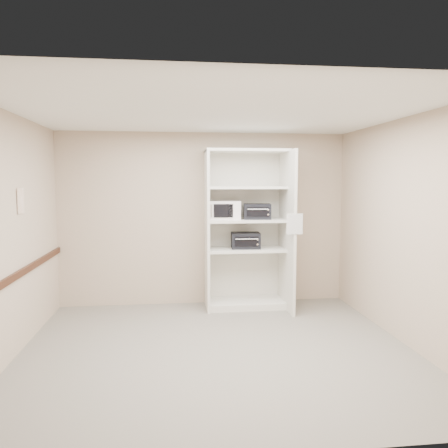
{
  "coord_description": "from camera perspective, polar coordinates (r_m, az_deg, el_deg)",
  "views": [
    {
      "loc": [
        -0.5,
        -4.86,
        1.94
      ],
      "look_at": [
        0.25,
        1.43,
        1.32
      ],
      "focal_mm": 35.0,
      "sensor_mm": 36.0,
      "label": 1
    }
  ],
  "objects": [
    {
      "name": "wall_right",
      "position": [
        5.62,
        22.59,
        -0.9
      ],
      "size": [
        0.02,
        4.0,
        2.7
      ],
      "primitive_type": "cube",
      "color": "tan",
      "rests_on": "ground"
    },
    {
      "name": "wall_left",
      "position": [
        5.2,
        -26.42,
        -1.55
      ],
      "size": [
        0.02,
        4.0,
        2.7
      ],
      "primitive_type": "cube",
      "color": "tan",
      "rests_on": "ground"
    },
    {
      "name": "shelving_unit",
      "position": [
        6.71,
        3.26,
        -1.36
      ],
      "size": [
        1.24,
        0.92,
        2.42
      ],
      "color": "silver",
      "rests_on": "floor"
    },
    {
      "name": "floor",
      "position": [
        5.26,
        -0.88,
        -16.1
      ],
      "size": [
        4.5,
        4.0,
        0.01
      ],
      "primitive_type": "cube",
      "color": "slate",
      "rests_on": "ground"
    },
    {
      "name": "toaster_oven_lower",
      "position": [
        6.71,
        2.83,
        -2.16
      ],
      "size": [
        0.45,
        0.35,
        0.24
      ],
      "primitive_type": "cube",
      "rotation": [
        0.0,
        0.0,
        -0.07
      ],
      "color": "black",
      "rests_on": "shelving_unit"
    },
    {
      "name": "wall_back",
      "position": [
        6.9,
        -2.61,
        0.66
      ],
      "size": [
        4.5,
        0.02,
        2.7
      ],
      "primitive_type": "cube",
      "color": "tan",
      "rests_on": "ground"
    },
    {
      "name": "microwave",
      "position": [
        6.63,
        0.14,
        1.84
      ],
      "size": [
        0.5,
        0.4,
        0.28
      ],
      "primitive_type": "cube",
      "rotation": [
        0.0,
        0.0,
        -0.1
      ],
      "color": "white",
      "rests_on": "shelving_unit"
    },
    {
      "name": "ceiling",
      "position": [
        4.94,
        -0.93,
        14.4
      ],
      "size": [
        4.5,
        4.0,
        0.01
      ],
      "primitive_type": "cube",
      "color": "white"
    },
    {
      "name": "wall_front",
      "position": [
        2.96,
        3.09,
        -5.97
      ],
      "size": [
        4.5,
        0.02,
        2.7
      ],
      "primitive_type": "cube",
      "color": "tan",
      "rests_on": "ground"
    },
    {
      "name": "wall_poster",
      "position": [
        5.56,
        -25.04,
        2.76
      ],
      "size": [
        0.01,
        0.21,
        0.29
      ],
      "primitive_type": "cube",
      "color": "white",
      "rests_on": "wall_left"
    },
    {
      "name": "chair_rail",
      "position": [
        5.26,
        -25.98,
        -6.42
      ],
      "size": [
        0.04,
        3.98,
        0.08
      ],
      "primitive_type": "cube",
      "color": "black",
      "rests_on": "wall_left"
    },
    {
      "name": "toaster_oven_upper",
      "position": [
        6.67,
        4.34,
        1.65
      ],
      "size": [
        0.44,
        0.35,
        0.23
      ],
      "primitive_type": "cube",
      "rotation": [
        0.0,
        0.0,
        -0.12
      ],
      "color": "black",
      "rests_on": "shelving_unit"
    },
    {
      "name": "paper_sign",
      "position": [
        6.2,
        9.21,
        -0.0
      ],
      "size": [
        0.23,
        0.01,
        0.29
      ],
      "primitive_type": "cube",
      "rotation": [
        0.0,
        0.0,
        -0.01
      ],
      "color": "white",
      "rests_on": "shelving_unit"
    }
  ]
}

